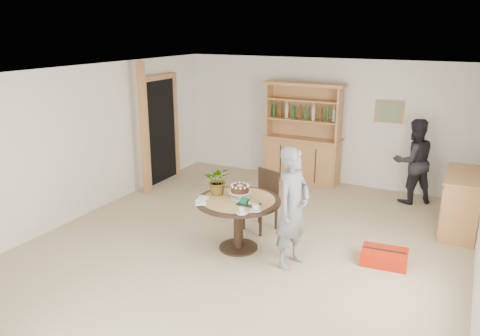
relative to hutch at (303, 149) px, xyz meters
name	(u,v)px	position (x,y,z in m)	size (l,w,h in m)	color
ground	(246,246)	(0.30, -3.24, -0.69)	(7.00, 7.00, 0.00)	tan
room_shell	(247,130)	(0.30, -3.23, 1.05)	(6.04, 7.04, 2.52)	white
doorway	(160,128)	(-2.63, -1.24, 0.42)	(0.13, 1.10, 2.18)	black
pine_post	(144,130)	(-2.40, -2.04, 0.56)	(0.12, 0.12, 2.50)	#B07B4A
hutch	(303,149)	(0.00, 0.00, 0.00)	(1.62, 0.54, 2.04)	tan
sideboard	(461,203)	(3.04, -1.24, -0.22)	(0.54, 1.26, 0.94)	tan
dining_table	(238,209)	(0.23, -3.34, -0.08)	(1.20, 1.20, 0.76)	black
dining_chair	(264,196)	(0.26, -2.51, -0.15)	(0.53, 0.53, 0.95)	black
birthday_cake	(240,190)	(0.23, -3.29, 0.19)	(0.30, 0.30, 0.20)	white
flower_vase	(218,180)	(-0.12, -3.29, 0.28)	(0.38, 0.33, 0.42)	#3F7233
gift_tray	(248,203)	(0.44, -3.46, 0.10)	(0.30, 0.20, 0.08)	black
coffee_cup_a	(256,208)	(0.63, -3.62, 0.11)	(0.15, 0.15, 0.09)	silver
coffee_cup_b	(242,211)	(0.51, -3.79, 0.11)	(0.15, 0.15, 0.08)	silver
napkins	(202,201)	(-0.18, -3.65, 0.09)	(0.24, 0.33, 0.03)	white
teen_boy	(293,208)	(1.08, -3.44, 0.13)	(0.59, 0.39, 1.63)	slate
adult_person	(413,161)	(2.17, -0.24, 0.08)	(0.75, 0.59, 1.55)	black
red_suitcase	(384,257)	(2.20, -2.86, -0.59)	(0.63, 0.45, 0.21)	red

